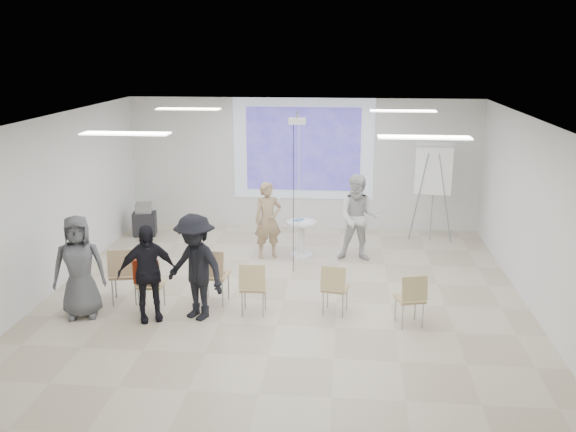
# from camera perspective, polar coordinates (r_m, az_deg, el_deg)

# --- Properties ---
(floor) EXTENTS (8.00, 9.00, 0.10)m
(floor) POSITION_cam_1_polar(r_m,az_deg,el_deg) (10.84, -0.40, -7.75)
(floor) COLOR beige
(floor) RESTS_ON ground
(ceiling) EXTENTS (8.00, 9.00, 0.10)m
(ceiling) POSITION_cam_1_polar(r_m,az_deg,el_deg) (10.06, -0.43, 8.77)
(ceiling) COLOR white
(ceiling) RESTS_ON wall_back
(wall_back) EXTENTS (8.00, 0.10, 3.00)m
(wall_back) POSITION_cam_1_polar(r_m,az_deg,el_deg) (14.77, 1.37, 4.67)
(wall_back) COLOR silver
(wall_back) RESTS_ON floor
(wall_left) EXTENTS (0.10, 9.00, 3.00)m
(wall_left) POSITION_cam_1_polar(r_m,az_deg,el_deg) (11.47, -20.99, 0.67)
(wall_left) COLOR silver
(wall_left) RESTS_ON floor
(wall_right) EXTENTS (0.10, 9.00, 3.00)m
(wall_right) POSITION_cam_1_polar(r_m,az_deg,el_deg) (10.73, 21.64, -0.33)
(wall_right) COLOR silver
(wall_right) RESTS_ON floor
(projection_halo) EXTENTS (3.20, 0.01, 2.30)m
(projection_halo) POSITION_cam_1_polar(r_m,az_deg,el_deg) (14.65, 1.37, 5.97)
(projection_halo) COLOR silver
(projection_halo) RESTS_ON wall_back
(projection_image) EXTENTS (2.60, 0.01, 1.90)m
(projection_image) POSITION_cam_1_polar(r_m,az_deg,el_deg) (14.63, 1.36, 5.96)
(projection_image) COLOR #392E9F
(projection_image) RESTS_ON wall_back
(pedestal_table) EXTENTS (0.78, 0.78, 0.75)m
(pedestal_table) POSITION_cam_1_polar(r_m,az_deg,el_deg) (12.88, 1.19, -1.83)
(pedestal_table) COLOR white
(pedestal_table) RESTS_ON floor
(player_left) EXTENTS (0.75, 0.64, 1.74)m
(player_left) POSITION_cam_1_polar(r_m,az_deg,el_deg) (12.71, -1.79, 0.07)
(player_left) COLOR tan
(player_left) RESTS_ON floor
(player_right) EXTENTS (0.96, 0.79, 1.91)m
(player_right) POSITION_cam_1_polar(r_m,az_deg,el_deg) (12.60, 6.31, 0.23)
(player_right) COLOR silver
(player_right) RESTS_ON floor
(controller_left) EXTENTS (0.08, 0.13, 0.04)m
(controller_left) POSITION_cam_1_polar(r_m,az_deg,el_deg) (12.86, -0.86, 1.52)
(controller_left) COLOR white
(controller_left) RESTS_ON player_left
(controller_right) EXTENTS (0.04, 0.11, 0.04)m
(controller_right) POSITION_cam_1_polar(r_m,az_deg,el_deg) (12.76, 5.53, 1.98)
(controller_right) COLOR silver
(controller_right) RESTS_ON player_right
(chair_far_left) EXTENTS (0.54, 0.57, 0.96)m
(chair_far_left) POSITION_cam_1_polar(r_m,az_deg,el_deg) (10.83, -14.42, -4.75)
(chair_far_left) COLOR tan
(chair_far_left) RESTS_ON floor
(chair_left_mid) EXTENTS (0.41, 0.44, 0.85)m
(chair_left_mid) POSITION_cam_1_polar(r_m,az_deg,el_deg) (10.45, -12.19, -5.73)
(chair_left_mid) COLOR tan
(chair_left_mid) RESTS_ON floor
(chair_left_inner) EXTENTS (0.49, 0.52, 0.95)m
(chair_left_inner) POSITION_cam_1_polar(r_m,az_deg,el_deg) (10.54, -6.69, -4.95)
(chair_left_inner) COLOR tan
(chair_left_inner) RESTS_ON floor
(chair_center) EXTENTS (0.42, 0.45, 0.87)m
(chair_center) POSITION_cam_1_polar(r_m,az_deg,el_deg) (10.08, -3.12, -6.09)
(chair_center) COLOR tan
(chair_center) RESTS_ON floor
(chair_right_inner) EXTENTS (0.46, 0.48, 0.83)m
(chair_right_inner) POSITION_cam_1_polar(r_m,az_deg,el_deg) (10.12, 4.15, -6.17)
(chair_right_inner) COLOR tan
(chair_right_inner) RESTS_ON floor
(chair_right_far) EXTENTS (0.49, 0.51, 0.84)m
(chair_right_far) POSITION_cam_1_polar(r_m,az_deg,el_deg) (9.85, 10.93, -6.98)
(chair_right_far) COLOR tan
(chair_right_far) RESTS_ON floor
(red_jacket) EXTENTS (0.39, 0.10, 0.37)m
(red_jacket) POSITION_cam_1_polar(r_m,az_deg,el_deg) (10.24, -12.52, -4.87)
(red_jacket) COLOR #9D2B13
(red_jacket) RESTS_ON chair_left_mid
(laptop) EXTENTS (0.37, 0.28, 0.03)m
(laptop) POSITION_cam_1_polar(r_m,az_deg,el_deg) (10.65, -6.53, -5.03)
(laptop) COLOR black
(laptop) RESTS_ON chair_left_inner
(audience_left) EXTENTS (1.18, 0.99, 1.75)m
(audience_left) POSITION_cam_1_polar(r_m,az_deg,el_deg) (10.02, -12.44, -4.37)
(audience_left) COLOR black
(audience_left) RESTS_ON floor
(audience_mid) EXTENTS (1.40, 1.20, 1.90)m
(audience_mid) POSITION_cam_1_polar(r_m,az_deg,el_deg) (9.93, -8.25, -3.90)
(audience_mid) COLOR black
(audience_mid) RESTS_ON floor
(audience_outer) EXTENTS (1.02, 0.82, 1.83)m
(audience_outer) POSITION_cam_1_polar(r_m,az_deg,el_deg) (10.42, -18.12, -3.81)
(audience_outer) COLOR #58595D
(audience_outer) RESTS_ON floor
(flipchart_easel) EXTENTS (0.91, 0.70, 2.13)m
(flipchart_easel) POSITION_cam_1_polar(r_m,az_deg,el_deg) (13.97, 12.83, 4.00)
(flipchart_easel) COLOR gray
(flipchart_easel) RESTS_ON floor
(av_cart) EXTENTS (0.56, 0.48, 0.75)m
(av_cart) POSITION_cam_1_polar(r_m,az_deg,el_deg) (14.67, -12.64, -0.40)
(av_cart) COLOR black
(av_cart) RESTS_ON floor
(ceiling_projector) EXTENTS (0.30, 0.25, 3.00)m
(ceiling_projector) POSITION_cam_1_polar(r_m,az_deg,el_deg) (11.57, 0.82, 7.77)
(ceiling_projector) COLOR white
(ceiling_projector) RESTS_ON ceiling
(fluor_panel_nw) EXTENTS (1.20, 0.30, 0.02)m
(fluor_panel_nw) POSITION_cam_1_polar(r_m,az_deg,el_deg) (12.38, -8.85, 9.38)
(fluor_panel_nw) COLOR white
(fluor_panel_nw) RESTS_ON ceiling
(fluor_panel_ne) EXTENTS (1.20, 0.30, 0.02)m
(fluor_panel_ne) POSITION_cam_1_polar(r_m,az_deg,el_deg) (12.05, 10.19, 9.18)
(fluor_panel_ne) COLOR white
(fluor_panel_ne) RESTS_ON ceiling
(fluor_panel_sw) EXTENTS (1.20, 0.30, 0.02)m
(fluor_panel_sw) POSITION_cam_1_polar(r_m,az_deg,el_deg) (9.05, -14.24, 7.12)
(fluor_panel_sw) COLOR white
(fluor_panel_sw) RESTS_ON ceiling
(fluor_panel_se) EXTENTS (1.20, 0.30, 0.02)m
(fluor_panel_se) POSITION_cam_1_polar(r_m,az_deg,el_deg) (8.58, 12.02, 6.86)
(fluor_panel_se) COLOR white
(fluor_panel_se) RESTS_ON ceiling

